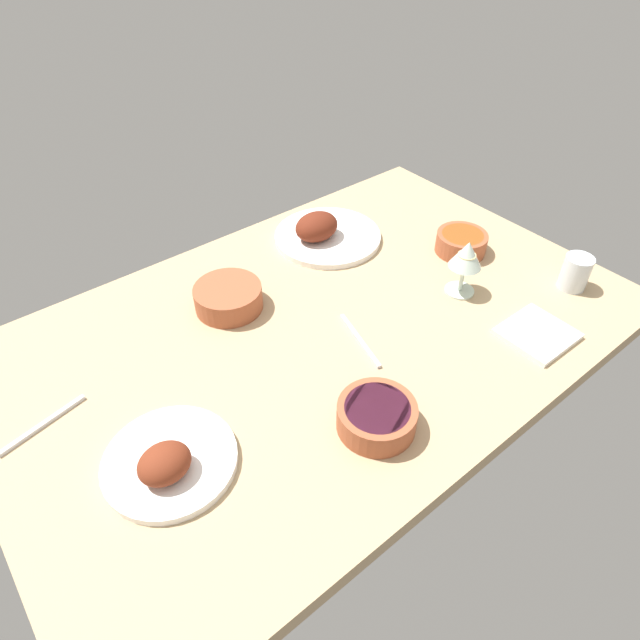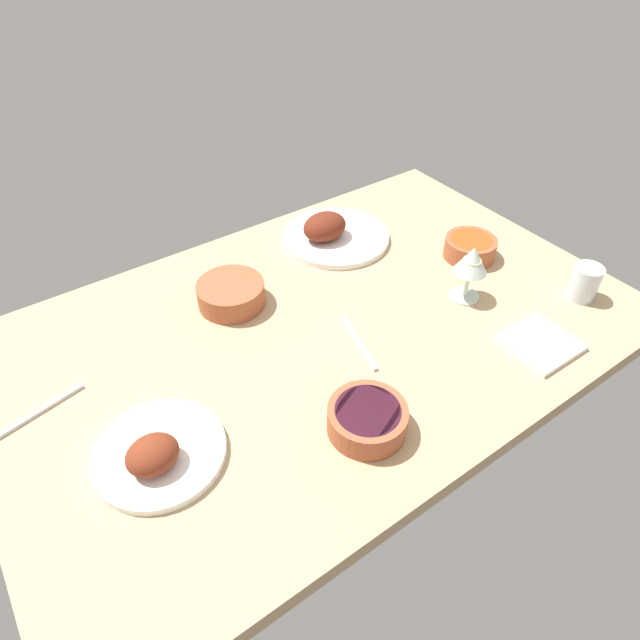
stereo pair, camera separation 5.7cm
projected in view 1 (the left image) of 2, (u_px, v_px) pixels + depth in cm
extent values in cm
cube|color=tan|center=(320.00, 333.00, 123.72)|extent=(140.00, 90.00, 4.00)
cylinder|color=white|center=(170.00, 461.00, 95.23)|extent=(23.39, 23.39, 1.60)
ellipsoid|color=maroon|center=(164.00, 463.00, 90.75)|extent=(9.12, 7.79, 5.92)
cylinder|color=white|center=(328.00, 237.00, 148.36)|extent=(28.56, 28.56, 1.60)
ellipsoid|color=#602314|center=(317.00, 227.00, 144.45)|extent=(12.02, 9.50, 7.21)
cylinder|color=#A35133|center=(461.00, 243.00, 142.84)|extent=(13.08, 13.08, 5.25)
cylinder|color=brown|center=(463.00, 236.00, 141.43)|extent=(10.73, 10.73, 1.00)
cylinder|color=#A35133|center=(377.00, 417.00, 100.11)|extent=(14.69, 14.69, 5.36)
cylinder|color=#4C192D|center=(377.00, 409.00, 98.66)|extent=(12.05, 12.05, 1.00)
cylinder|color=#A35133|center=(228.00, 298.00, 125.68)|extent=(15.59, 15.59, 5.60)
cylinder|color=#D6BC70|center=(227.00, 290.00, 124.16)|extent=(12.78, 12.78, 1.00)
cylinder|color=silver|center=(459.00, 290.00, 131.72)|extent=(7.00, 7.00, 0.50)
cylinder|color=silver|center=(462.00, 278.00, 129.24)|extent=(1.00, 1.00, 7.00)
cone|color=silver|center=(467.00, 254.00, 124.76)|extent=(7.60, 7.60, 6.50)
cylinder|color=beige|center=(466.00, 260.00, 125.72)|extent=(4.18, 4.18, 2.80)
cylinder|color=silver|center=(575.00, 272.00, 130.48)|extent=(6.60, 6.60, 8.46)
cube|color=white|center=(537.00, 334.00, 119.78)|extent=(14.48, 13.77, 1.20)
cube|color=silver|center=(360.00, 340.00, 118.56)|extent=(5.32, 17.34, 0.80)
cube|color=silver|center=(43.00, 425.00, 101.60)|extent=(17.12, 4.67, 0.80)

